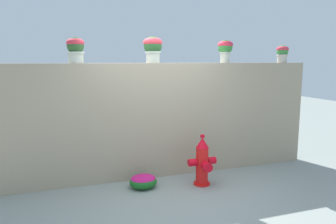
{
  "coord_description": "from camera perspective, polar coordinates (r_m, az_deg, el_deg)",
  "views": [
    {
      "loc": [
        -1.63,
        -4.48,
        2.08
      ],
      "look_at": [
        0.19,
        0.81,
        1.19
      ],
      "focal_mm": 34.67,
      "sensor_mm": 36.0,
      "label": 1
    }
  ],
  "objects": [
    {
      "name": "ground_plane",
      "position": [
        5.2,
        0.98,
        -14.55
      ],
      "size": [
        24.0,
        24.0,
        0.0
      ],
      "primitive_type": "plane",
      "color": "gray"
    },
    {
      "name": "stone_wall",
      "position": [
        5.82,
        -2.37,
        -1.48
      ],
      "size": [
        6.16,
        0.29,
        2.04
      ],
      "primitive_type": "cube",
      "color": "tan",
      "rests_on": "ground"
    },
    {
      "name": "potted_plant_1",
      "position": [
        5.51,
        -15.96,
        10.78
      ],
      "size": [
        0.28,
        0.28,
        0.41
      ],
      "color": "beige",
      "rests_on": "stone_wall"
    },
    {
      "name": "potted_plant_2",
      "position": [
        5.76,
        -2.69,
        11.37
      ],
      "size": [
        0.33,
        0.33,
        0.46
      ],
      "color": "beige",
      "rests_on": "stone_wall"
    },
    {
      "name": "potted_plant_3",
      "position": [
        6.29,
        10.03,
        11.0
      ],
      "size": [
        0.29,
        0.29,
        0.43
      ],
      "color": "beige",
      "rests_on": "stone_wall"
    },
    {
      "name": "potted_plant_4",
      "position": [
        6.97,
        19.47,
        9.85
      ],
      "size": [
        0.24,
        0.24,
        0.34
      ],
      "color": "beige",
      "rests_on": "stone_wall"
    },
    {
      "name": "fire_hydrant",
      "position": [
        5.53,
        6.07,
        -8.79
      ],
      "size": [
        0.49,
        0.4,
        0.86
      ],
      "color": "red",
      "rests_on": "ground"
    },
    {
      "name": "flower_bush_left",
      "position": [
        5.48,
        -4.38,
        -11.97
      ],
      "size": [
        0.46,
        0.41,
        0.23
      ],
      "color": "#1A6321",
      "rests_on": "ground"
    }
  ]
}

